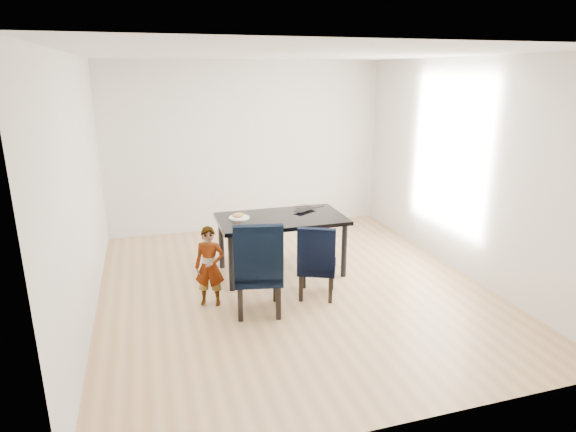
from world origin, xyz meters
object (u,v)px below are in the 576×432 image
object	(u,v)px
dining_table	(281,245)
chair_left	(258,266)
chair_right	(317,260)
laptop	(302,209)
child	(210,267)
plate	(239,218)

from	to	relation	value
dining_table	chair_left	bearing A→B (deg)	-119.08
chair_right	laptop	world-z (taller)	chair_right
dining_table	child	bearing A→B (deg)	-147.22
dining_table	child	distance (m)	1.20
chair_right	laptop	distance (m)	1.06
chair_right	chair_left	bearing A→B (deg)	-142.27
laptop	dining_table	bearing A→B (deg)	0.78
plate	child	bearing A→B (deg)	-122.97
chair_left	laptop	bearing A→B (deg)	64.19
plate	laptop	bearing A→B (deg)	7.59
chair_left	plate	world-z (taller)	chair_left
chair_left	plate	xyz separation A→B (m)	(0.01, 1.06, 0.23)
chair_left	chair_right	size ratio (longest dim) A/B	1.19
chair_left	chair_right	distance (m)	0.76
dining_table	child	xyz separation A→B (m)	(-1.01, -0.65, 0.08)
chair_left	plate	bearing A→B (deg)	100.56
dining_table	laptop	bearing A→B (deg)	31.89
plate	laptop	world-z (taller)	laptop
chair_right	child	bearing A→B (deg)	-161.80
chair_left	dining_table	bearing A→B (deg)	72.05
child	plate	xyz separation A→B (m)	(0.49, 0.75, 0.30)
chair_left	child	distance (m)	0.57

